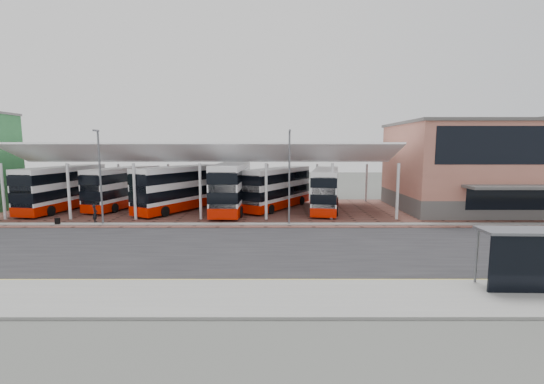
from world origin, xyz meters
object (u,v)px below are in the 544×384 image
object	(u,v)px
bus_2	(181,188)
bus_3	(232,187)
terminal	(485,166)
bus_shelter	(528,253)
bus_5	(326,190)
bus_0	(64,188)
bus_1	(124,187)
pedestrian	(95,213)
bus_4	(278,188)

from	to	relation	value
bus_2	bus_3	size ratio (longest dim) A/B	0.92
terminal	bus_shelter	world-z (taller)	terminal
bus_3	bus_5	bearing A→B (deg)	3.23
bus_3	bus_0	bearing A→B (deg)	-179.90
bus_2	bus_shelter	size ratio (longest dim) A/B	3.12
bus_5	bus_1	bearing A→B (deg)	-174.60
bus_0	bus_2	bearing A→B (deg)	7.14
bus_5	bus_shelter	distance (m)	22.44
bus_1	pedestrian	world-z (taller)	bus_1
bus_4	bus_5	size ratio (longest dim) A/B	0.96
bus_1	bus_2	distance (m)	6.99
terminal	bus_shelter	size ratio (longest dim) A/B	5.23
bus_0	pedestrian	world-z (taller)	bus_0
bus_4	bus_shelter	size ratio (longest dim) A/B	2.92
bus_5	bus_0	bearing A→B (deg)	-170.05
terminal	pedestrian	size ratio (longest dim) A/B	11.54
terminal	bus_1	world-z (taller)	terminal
bus_5	pedestrian	size ratio (longest dim) A/B	6.72
bus_5	bus_shelter	world-z (taller)	bus_5
bus_0	bus_4	world-z (taller)	bus_0
bus_3	bus_4	world-z (taller)	bus_3
bus_0	bus_3	xyz separation A→B (m)	(17.77, -0.54, 0.17)
bus_2	bus_4	world-z (taller)	bus_2
bus_1	bus_2	xyz separation A→B (m)	(6.70, -1.97, 0.12)
terminal	bus_5	distance (m)	17.04
pedestrian	bus_2	bearing A→B (deg)	-56.06
bus_1	bus_4	xyz separation A→B (m)	(16.84, -0.79, -0.01)
bus_1	bus_3	distance (m)	12.26
bus_1	bus_5	xyz separation A→B (m)	(21.85, -1.99, -0.03)
pedestrian	bus_shelter	world-z (taller)	bus_shelter
bus_4	pedestrian	size ratio (longest dim) A/B	6.44
bus_0	bus_2	world-z (taller)	bus_2
bus_5	pedestrian	world-z (taller)	bus_5
bus_4	terminal	bearing A→B (deg)	29.84
terminal	bus_4	bearing A→B (deg)	178.43
bus_2	bus_3	bearing A→B (deg)	26.98
terminal	bus_5	size ratio (longest dim) A/B	1.72
pedestrian	bus_5	bearing A→B (deg)	-85.82
bus_shelter	bus_1	bearing A→B (deg)	141.53
bus_2	bus_5	size ratio (longest dim) A/B	1.03
bus_0	bus_4	bearing A→B (deg)	10.76
bus_2	bus_4	xyz separation A→B (m)	(10.14, 1.19, -0.13)
bus_3	bus_5	world-z (taller)	bus_3
terminal	bus_2	distance (m)	32.08
bus_shelter	bus_4	bearing A→B (deg)	117.61
bus_4	bus_3	bearing A→B (deg)	-131.92
terminal	bus_3	xyz separation A→B (m)	(-26.64, -0.84, -2.16)
bus_0	pedestrian	size ratio (longest dim) A/B	7.10
terminal	bus_0	xyz separation A→B (m)	(-44.42, -0.29, -2.33)
bus_1	bus_3	size ratio (longest dim) A/B	0.91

